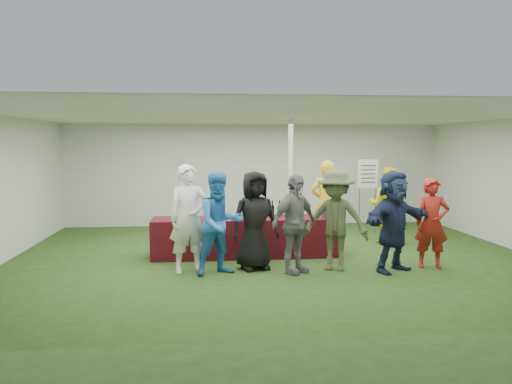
{
  "coord_description": "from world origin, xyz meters",
  "views": [
    {
      "loc": [
        -1.28,
        -9.3,
        2.17
      ],
      "look_at": [
        -0.34,
        0.24,
        1.25
      ],
      "focal_mm": 35.0,
      "sensor_mm": 36.0,
      "label": 1
    }
  ],
  "objects": [
    {
      "name": "dump_bucket",
      "position": [
        1.03,
        0.02,
        0.84
      ],
      "size": [
        0.26,
        0.26,
        0.18
      ],
      "primitive_type": "cylinder",
      "color": "slate",
      "rests_on": "serving_table"
    },
    {
      "name": "customer_4",
      "position": [
        0.92,
        -0.99,
        0.87
      ],
      "size": [
        1.29,
        1.03,
        1.75
      ],
      "primitive_type": "imported",
      "rotation": [
        0.0,
        0.0,
        -0.39
      ],
      "color": "#454D2D",
      "rests_on": "ground"
    },
    {
      "name": "wine_glasses",
      "position": [
        -0.97,
        -0.04,
        0.86
      ],
      "size": [
        2.71,
        0.13,
        0.16
      ],
      "color": "silver",
      "rests_on": "serving_table"
    },
    {
      "name": "bar_towel",
      "position": [
        0.99,
        0.29,
        0.77
      ],
      "size": [
        0.25,
        0.18,
        0.03
      ],
      "primitive_type": "cube",
      "color": "white",
      "rests_on": "serving_table"
    },
    {
      "name": "customer_0",
      "position": [
        -1.59,
        -0.87,
        0.92
      ],
      "size": [
        0.76,
        0.61,
        1.83
      ],
      "primitive_type": "imported",
      "rotation": [
        0.0,
        0.0,
        0.28
      ],
      "color": "white",
      "rests_on": "ground"
    },
    {
      "name": "customer_2",
      "position": [
        -0.46,
        -0.8,
        0.86
      ],
      "size": [
        0.95,
        0.75,
        1.72
      ],
      "primitive_type": "imported",
      "rotation": [
        0.0,
        0.0,
        0.27
      ],
      "color": "black",
      "rests_on": "ground"
    },
    {
      "name": "customer_5",
      "position": [
        1.88,
        -1.2,
        0.87
      ],
      "size": [
        1.65,
        1.25,
        1.74
      ],
      "primitive_type": "imported",
      "rotation": [
        0.0,
        0.0,
        0.53
      ],
      "color": "#1A2642",
      "rests_on": "ground"
    },
    {
      "name": "water_bottle",
      "position": [
        -0.45,
        0.32,
        0.85
      ],
      "size": [
        0.07,
        0.07,
        0.23
      ],
      "color": "silver",
      "rests_on": "serving_table"
    },
    {
      "name": "ground",
      "position": [
        0.0,
        0.0,
        0.0
      ],
      "size": [
        60.0,
        60.0,
        0.0
      ],
      "primitive_type": "plane",
      "color": "#284719",
      "rests_on": "ground"
    },
    {
      "name": "customer_1",
      "position": [
        -1.07,
        -1.08,
        0.86
      ],
      "size": [
        1.02,
        0.92,
        1.72
      ],
      "primitive_type": "imported",
      "rotation": [
        0.0,
        0.0,
        0.39
      ],
      "color": "blue",
      "rests_on": "ground"
    },
    {
      "name": "wine_bottles",
      "position": [
        0.1,
        0.37,
        0.87
      ],
      "size": [
        0.76,
        0.14,
        0.32
      ],
      "color": "black",
      "rests_on": "serving_table"
    },
    {
      "name": "wine_list_sign",
      "position": [
        2.62,
        2.47,
        1.32
      ],
      "size": [
        0.5,
        0.03,
        1.8
      ],
      "color": "slate",
      "rests_on": "ground"
    },
    {
      "name": "customer_3",
      "position": [
        0.18,
        -1.13,
        0.84
      ],
      "size": [
        1.04,
        0.91,
        1.68
      ],
      "primitive_type": "imported",
      "rotation": [
        0.0,
        0.0,
        0.63
      ],
      "color": "slate",
      "rests_on": "ground"
    },
    {
      "name": "staff_pourer",
      "position": [
        1.2,
        0.83,
        0.92
      ],
      "size": [
        0.78,
        0.63,
        1.84
      ],
      "primitive_type": "imported",
      "rotation": [
        0.0,
        0.0,
        2.81
      ],
      "color": "yellow",
      "rests_on": "ground"
    },
    {
      "name": "customer_6",
      "position": [
        2.64,
        -1.01,
        0.79
      ],
      "size": [
        0.65,
        0.5,
        1.58
      ],
      "primitive_type": "imported",
      "rotation": [
        0.0,
        0.0,
        -0.24
      ],
      "color": "#A22017",
      "rests_on": "ground"
    },
    {
      "name": "staff_back",
      "position": [
        2.63,
        1.13,
        0.84
      ],
      "size": [
        1.03,
        0.97,
        1.68
      ],
      "primitive_type": "imported",
      "rotation": [
        0.0,
        0.0,
        2.57
      ],
      "color": "yellow",
      "rests_on": "ground"
    },
    {
      "name": "serving_table",
      "position": [
        -0.54,
        0.24,
        0.38
      ],
      "size": [
        3.6,
        0.8,
        0.75
      ],
      "primitive_type": "cube",
      "color": "#52121C",
      "rests_on": "ground"
    },
    {
      "name": "tent",
      "position": [
        0.5,
        1.2,
        1.35
      ],
      "size": [
        10.0,
        10.0,
        10.0
      ],
      "color": "white",
      "rests_on": "ground"
    }
  ]
}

